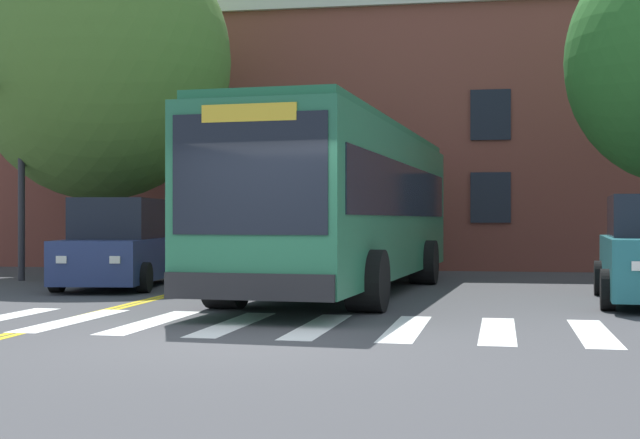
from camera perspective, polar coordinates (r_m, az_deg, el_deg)
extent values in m
plane|color=#424244|center=(10.66, -5.47, -7.78)|extent=(120.00, 120.00, 0.00)
cube|color=white|center=(13.26, -15.50, -6.22)|extent=(0.54, 2.95, 0.01)
cube|color=white|center=(12.77, -10.71, -6.46)|extent=(0.54, 2.95, 0.01)
cube|color=white|center=(12.37, -5.57, -6.67)|extent=(0.54, 2.95, 0.01)
cube|color=white|center=(12.08, -0.13, -6.84)|extent=(0.54, 2.95, 0.01)
cube|color=white|center=(11.90, 5.53, -6.94)|extent=(0.54, 2.95, 0.01)
cube|color=white|center=(11.83, 11.31, -6.98)|extent=(0.54, 2.95, 0.01)
cube|color=white|center=(11.89, 17.09, -6.95)|extent=(0.54, 2.95, 0.01)
cube|color=gold|center=(26.53, -2.83, -3.10)|extent=(0.12, 36.00, 0.01)
cube|color=gold|center=(26.49, -2.49, -3.11)|extent=(0.12, 36.00, 0.01)
cube|color=#28704C|center=(17.59, 1.69, 0.94)|extent=(3.43, 11.77, 2.74)
cube|color=black|center=(17.36, 5.66, 1.86)|extent=(0.94, 10.64, 0.99)
cube|color=black|center=(17.91, -2.15, 1.80)|extent=(0.94, 10.64, 0.99)
cube|color=black|center=(12.01, -4.59, 2.94)|extent=(2.19, 0.21, 1.64)
cube|color=yellow|center=(12.08, -4.59, 6.84)|extent=(1.34, 0.14, 0.24)
cube|color=#232326|center=(12.00, -4.63, -4.31)|extent=(2.40, 0.30, 0.36)
cube|color=#246444|center=(17.67, 1.69, 5.64)|extent=(3.24, 11.29, 0.16)
cylinder|color=black|center=(13.85, 3.04, -3.95)|extent=(0.64, 1.02, 0.98)
cylinder|color=black|center=(14.51, -6.04, -3.77)|extent=(0.64, 1.02, 0.98)
cylinder|color=black|center=(19.96, 6.65, -2.73)|extent=(0.64, 1.02, 0.98)
cylinder|color=black|center=(20.42, 0.15, -2.67)|extent=(0.64, 1.02, 0.98)
cube|color=navy|center=(19.32, -12.78, -2.50)|extent=(2.22, 4.37, 0.87)
cube|color=black|center=(19.34, -12.75, 0.05)|extent=(1.81, 2.48, 0.85)
cube|color=white|center=(17.14, -13.00, -2.53)|extent=(0.20, 0.07, 0.14)
cube|color=white|center=(17.44, -16.22, -2.48)|extent=(0.20, 0.07, 0.14)
cylinder|color=black|center=(17.86, -11.18, -3.66)|extent=(0.30, 0.62, 0.60)
cylinder|color=black|center=(18.35, -16.48, -3.56)|extent=(0.30, 0.62, 0.60)
cylinder|color=black|center=(20.39, -9.46, -3.21)|extent=(0.30, 0.62, 0.60)
cylinder|color=black|center=(20.82, -14.16, -3.14)|extent=(0.30, 0.62, 0.60)
cube|color=white|center=(13.95, 19.72, -2.82)|extent=(0.20, 0.06, 0.14)
cylinder|color=black|center=(14.85, 17.93, -4.29)|extent=(0.28, 0.68, 0.66)
cylinder|color=black|center=(17.74, 17.50, -3.59)|extent=(0.28, 0.68, 0.66)
cylinder|color=#28282D|center=(22.08, -18.56, 2.48)|extent=(0.16, 0.16, 4.79)
cylinder|color=#4C3D2D|center=(22.99, -13.89, -0.55)|extent=(0.54, 0.54, 2.44)
ellipsoid|color=#4C752D|center=(23.32, -13.89, 9.68)|extent=(9.24, 9.02, 6.89)
cube|color=brown|center=(30.01, 10.69, 5.08)|extent=(42.86, 9.60, 8.19)
cube|color=black|center=(26.35, -8.13, 1.32)|extent=(1.10, 0.06, 1.40)
cube|color=black|center=(25.07, 10.86, 1.39)|extent=(1.10, 0.06, 1.40)
cube|color=black|center=(26.50, -8.13, 6.29)|extent=(1.10, 0.06, 1.40)
cube|color=black|center=(25.23, 10.86, 6.60)|extent=(1.10, 0.06, 1.40)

